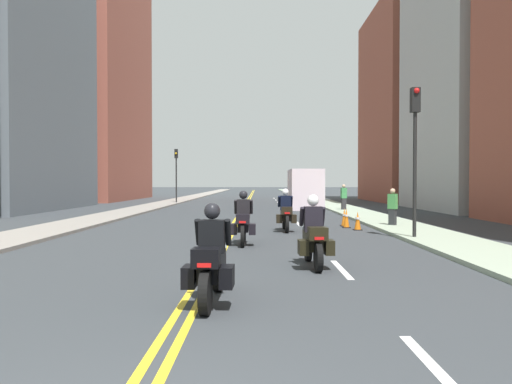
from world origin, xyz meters
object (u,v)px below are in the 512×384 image
Objects in this scene: motorcycle_3 at (286,214)px; traffic_cone_2 at (346,218)px; traffic_cone_1 at (358,221)px; pedestrian_1 at (393,207)px; motorcycle_0 at (211,263)px; motorcycle_1 at (314,238)px; traffic_cone_0 at (344,217)px; traffic_light_near at (415,135)px; pedestrian_0 at (344,197)px; motorcycle_2 at (243,223)px; parked_truck at (304,191)px; traffic_light_far at (176,166)px.

traffic_cone_2 is at bearing 28.71° from motorcycle_3.
traffic_cone_1 is 2.02m from pedestrian_1.
motorcycle_0 is 1.04× the size of motorcycle_1.
traffic_cone_0 is 6.27m from traffic_light_near.
pedestrian_0 reaches higher than traffic_cone_1.
motorcycle_2 is at bearing -168.39° from traffic_light_near.
parked_truck is (-0.36, 15.49, 0.87)m from traffic_cone_2.
traffic_light_far is at bearing 101.79° from motorcycle_1.
pedestrian_1 is (4.56, 1.52, 0.17)m from motorcycle_3.
motorcycle_1 is 1.00× the size of motorcycle_2.
motorcycle_3 reaches higher than traffic_cone_0.
traffic_cone_2 is 25.94m from traffic_light_far.
traffic_cone_1 is (2.71, 8.73, -0.29)m from motorcycle_1.
traffic_light_far reaches higher than motorcycle_0.
motorcycle_2 is 7.05m from traffic_cone_2.
pedestrian_0 is (1.88, 11.75, 0.50)m from traffic_cone_2.
traffic_light_far is at bearing 102.30° from motorcycle_0.
motorcycle_2 is 6.43m from traffic_cone_1.
pedestrian_1 is (1.89, -0.74, 0.47)m from traffic_cone_0.
traffic_cone_2 is at bearing 107.58° from traffic_light_near.
traffic_light_near reaches higher than motorcycle_1.
pedestrian_1 reaches higher than motorcycle_0.
motorcycle_2 is 0.45× the size of traffic_light_far.
motorcycle_1 is at bearing 61.94° from motorcycle_0.
motorcycle_2 reaches higher than motorcycle_1.
motorcycle_1 is 2.64× the size of traffic_cone_2.
traffic_light_near is at bearing -71.61° from traffic_cone_1.
motorcycle_3 reaches higher than traffic_cone_2.
traffic_light_near reaches higher than pedestrian_0.
traffic_light_near reaches higher than traffic_cone_0.
motorcycle_1 is 0.96× the size of motorcycle_3.
pedestrian_0 is at bearing 76.01° from motorcycle_1.
motorcycle_3 is at bearing -71.47° from traffic_light_far.
motorcycle_1 is 25.34m from parked_truck.
traffic_light_far is at bearing 107.30° from motorcycle_3.
motorcycle_1 is at bearing -71.31° from pedestrian_1.
traffic_light_near is 0.77× the size of parked_truck.
parked_truck is (-0.63, 16.52, 0.90)m from traffic_cone_1.
pedestrian_1 is at bearing 0.42° from traffic_cone_2.
traffic_cone_1 is (4.69, 12.13, -0.27)m from motorcycle_0.
traffic_light_near is 20.23m from parked_truck.
traffic_light_near reaches higher than traffic_cone_1.
traffic_light_near is at bearing -37.97° from motorcycle_3.
traffic_cone_1 is at bearing 8.26° from motorcycle_3.
pedestrian_0 is at bearing 88.46° from traffic_light_near.
motorcycle_2 is at bearing -126.06° from traffic_cone_2.
motorcycle_1 is 4.41m from motorcycle_2.
motorcycle_2 is 6.33m from traffic_light_near.
traffic_cone_1 is 0.42× the size of pedestrian_0.
motorcycle_3 reaches higher than motorcycle_1.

